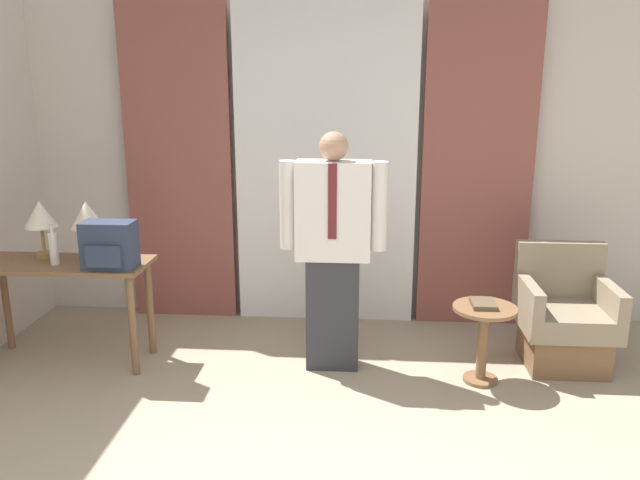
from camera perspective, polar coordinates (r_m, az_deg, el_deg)
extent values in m
cube|color=beige|center=(5.13, 0.61, 7.66)|extent=(10.00, 0.06, 2.70)
cube|color=white|center=(5.01, 0.52, 6.80)|extent=(1.44, 0.06, 2.58)
cube|color=brown|center=(5.22, -12.77, 6.76)|extent=(0.86, 0.06, 2.58)
cube|color=brown|center=(5.08, 14.19, 6.46)|extent=(0.86, 0.06, 2.58)
cube|color=brown|center=(4.66, -22.59, -2.05)|extent=(1.21, 0.47, 0.03)
cylinder|color=brown|center=(4.41, -16.76, -7.53)|extent=(0.05, 0.05, 0.71)
cylinder|color=brown|center=(5.18, -26.75, -5.21)|extent=(0.05, 0.05, 0.71)
cylinder|color=brown|center=(4.72, -15.26, -5.96)|extent=(0.05, 0.05, 0.71)
cylinder|color=#9E7F47|center=(4.82, -23.86, -1.23)|extent=(0.11, 0.11, 0.04)
cylinder|color=#9E7F47|center=(4.79, -23.99, 0.04)|extent=(0.02, 0.02, 0.18)
cone|color=beige|center=(4.75, -24.22, 2.19)|extent=(0.22, 0.22, 0.19)
cylinder|color=#9E7F47|center=(4.67, -20.25, -1.35)|extent=(0.11, 0.11, 0.04)
cylinder|color=#9E7F47|center=(4.65, -20.37, -0.04)|extent=(0.02, 0.02, 0.18)
cone|color=beige|center=(4.61, -20.57, 2.18)|extent=(0.22, 0.22, 0.19)
cylinder|color=silver|center=(4.59, -23.17, -0.76)|extent=(0.06, 0.06, 0.22)
cylinder|color=silver|center=(4.55, -23.34, 0.93)|extent=(0.03, 0.03, 0.06)
cube|color=#2D384C|center=(4.35, -18.69, -0.43)|extent=(0.34, 0.19, 0.32)
cube|color=#2D384C|center=(4.27, -19.20, -1.44)|extent=(0.24, 0.03, 0.14)
cube|color=#2D2D33|center=(4.34, 1.17, -6.68)|extent=(0.36, 0.19, 0.79)
cube|color=silver|center=(4.13, 1.22, 2.71)|extent=(0.50, 0.22, 0.66)
cube|color=#5B1E23|center=(4.00, 1.14, 3.52)|extent=(0.06, 0.01, 0.49)
cylinder|color=silver|center=(4.15, -2.97, 3.21)|extent=(0.11, 0.11, 0.59)
cylinder|color=silver|center=(4.12, 5.45, 3.08)|extent=(0.11, 0.11, 0.59)
sphere|color=tan|center=(4.07, 1.26, 8.57)|extent=(0.19, 0.19, 0.19)
cube|color=brown|center=(4.76, 21.31, -9.11)|extent=(0.52, 0.49, 0.27)
cube|color=gray|center=(4.68, 21.55, -6.68)|extent=(0.61, 0.58, 0.16)
cube|color=gray|center=(4.82, 21.00, -2.48)|extent=(0.61, 0.10, 0.40)
cube|color=gray|center=(4.55, 18.53, -4.72)|extent=(0.08, 0.58, 0.18)
cube|color=gray|center=(4.71, 24.86, -4.68)|extent=(0.08, 0.58, 0.18)
cylinder|color=brown|center=(4.41, 14.43, -12.22)|extent=(0.23, 0.23, 0.02)
cylinder|color=brown|center=(4.31, 14.63, -9.37)|extent=(0.07, 0.07, 0.50)
cylinder|color=brown|center=(4.21, 14.86, -6.07)|extent=(0.42, 0.42, 0.02)
cube|color=brown|center=(4.22, 14.69, -5.65)|extent=(0.15, 0.21, 0.03)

